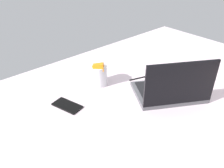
% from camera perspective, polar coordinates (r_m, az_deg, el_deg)
% --- Properties ---
extents(bed_mattress, '(1.80, 1.40, 0.18)m').
position_cam_1_polar(bed_mattress, '(1.24, 12.48, -6.40)').
color(bed_mattress, silver).
rests_on(bed_mattress, ground).
extents(laptop, '(0.40, 0.37, 0.23)m').
position_cam_1_polar(laptop, '(1.16, 14.34, -1.33)').
color(laptop, '#4C4C51').
rests_on(laptop, bed_mattress).
extents(snack_cup, '(0.09, 0.09, 0.13)m').
position_cam_1_polar(snack_cup, '(1.22, -3.39, 2.34)').
color(snack_cup, silver).
rests_on(snack_cup, bed_mattress).
extents(cell_phone, '(0.10, 0.15, 0.01)m').
position_cam_1_polar(cell_phone, '(1.10, -11.02, -5.26)').
color(cell_phone, black).
rests_on(cell_phone, bed_mattress).
extents(charger_cable, '(0.16, 0.06, 0.01)m').
position_cam_1_polar(charger_cable, '(1.32, 7.63, 1.67)').
color(charger_cable, black).
rests_on(charger_cable, bed_mattress).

